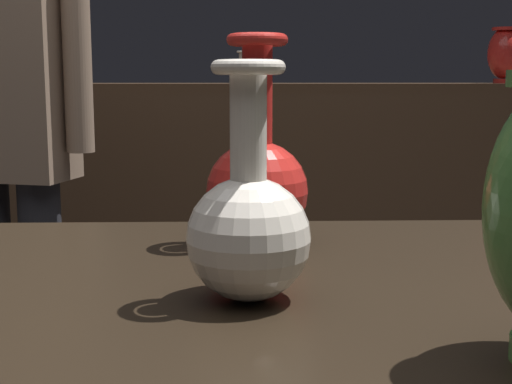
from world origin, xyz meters
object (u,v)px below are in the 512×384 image
object	(u,v)px
visitor_near_left	(9,126)
vase_left_accent	(260,179)
vase_centerpiece	(248,225)
shelf_vase_center	(241,73)
shelf_vase_far_right	(504,53)

from	to	relation	value
visitor_near_left	vase_left_accent	bearing A→B (deg)	137.95
vase_centerpiece	shelf_vase_center	world-z (taller)	shelf_vase_center
shelf_vase_center	visitor_near_left	xyz separation A→B (m)	(-0.61, -1.06, -0.14)
shelf_vase_far_right	shelf_vase_center	world-z (taller)	shelf_vase_far_right
vase_centerpiece	shelf_vase_center	distance (m)	2.27
vase_centerpiece	shelf_vase_center	size ratio (longest dim) A/B	1.77
shelf_vase_far_right	shelf_vase_center	xyz separation A→B (m)	(-1.04, 0.07, -0.08)
shelf_vase_center	visitor_near_left	size ratio (longest dim) A/B	0.08
shelf_vase_center	shelf_vase_far_right	bearing A→B (deg)	-3.89
shelf_vase_center	vase_centerpiece	bearing A→B (deg)	-90.41
vase_left_accent	shelf_vase_center	distance (m)	2.02
shelf_vase_center	visitor_near_left	bearing A→B (deg)	-119.92
vase_centerpiece	visitor_near_left	world-z (taller)	visitor_near_left
shelf_vase_far_right	shelf_vase_center	bearing A→B (deg)	176.11
vase_centerpiece	shelf_vase_far_right	world-z (taller)	shelf_vase_far_right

